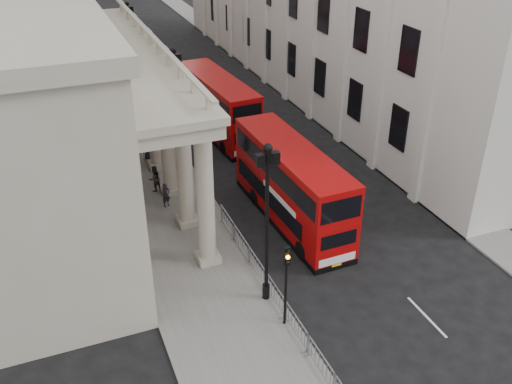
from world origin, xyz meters
TOP-DOWN VIEW (x-y plane):
  - ground at (0.00, 0.00)m, footprint 260.00×260.00m
  - sidewalk_west at (-3.00, 30.00)m, footprint 6.00×140.00m
  - sidewalk_east at (13.50, 30.00)m, footprint 3.00×140.00m
  - kerb at (-0.05, 30.00)m, footprint 0.20×140.00m
  - portico_building at (-10.50, 18.00)m, footprint 9.00×28.00m
  - lamp_post_south at (-0.60, 4.00)m, footprint 1.05×0.44m
  - lamp_post_mid at (-0.60, 20.00)m, footprint 1.05×0.44m
  - lamp_post_north at (-0.60, 36.00)m, footprint 1.05×0.44m
  - traffic_light at (-0.50, 1.98)m, footprint 0.28×0.33m
  - crowd_barriers at (-0.35, 2.23)m, footprint 0.50×18.75m
  - bus_near at (3.60, 10.26)m, footprint 2.98×11.06m
  - bus_far at (3.74, 24.19)m, footprint 3.39×10.87m
  - pedestrian_a at (-3.00, 14.39)m, footprint 0.67×0.56m
  - pedestrian_b at (-3.21, 16.63)m, footprint 1.06×0.99m
  - pedestrian_c at (-2.58, 21.39)m, footprint 0.81×0.54m

SIDE VIEW (x-z plane):
  - ground at x=0.00m, z-range 0.00..0.00m
  - sidewalk_west at x=-3.00m, z-range 0.00..0.12m
  - sidewalk_east at x=13.50m, z-range 0.00..0.12m
  - kerb at x=-0.05m, z-range 0.00..0.14m
  - crowd_barriers at x=-0.35m, z-range 0.12..1.22m
  - pedestrian_a at x=-3.00m, z-range 0.12..1.68m
  - pedestrian_c at x=-2.58m, z-range 0.12..1.76m
  - pedestrian_b at x=-3.21m, z-range 0.12..1.88m
  - bus_far at x=3.74m, z-range 0.10..4.72m
  - bus_near at x=3.60m, z-range 0.11..4.85m
  - traffic_light at x=-0.50m, z-range 0.96..5.26m
  - lamp_post_south at x=-0.60m, z-range 0.75..9.07m
  - lamp_post_mid at x=-0.60m, z-range 0.75..9.07m
  - lamp_post_north at x=-0.60m, z-range 0.75..9.07m
  - portico_building at x=-10.50m, z-range 0.00..12.00m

